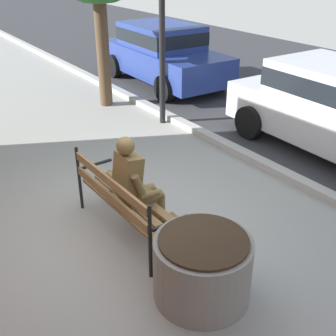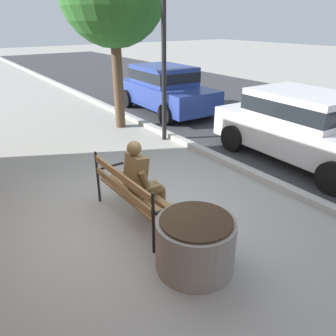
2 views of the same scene
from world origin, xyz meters
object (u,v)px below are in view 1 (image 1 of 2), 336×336
concrete_planter (202,268)px  park_bench (122,198)px  bronze_statue_seated (139,187)px  parked_car_blue (163,52)px

concrete_planter → park_bench: bearing=-174.3°
bronze_statue_seated → park_bench: bearing=-110.1°
park_bench → bronze_statue_seated: bronze_statue_seated is taller
park_bench → concrete_planter: bearing=5.7°
park_bench → parked_car_blue: size_ratio=0.44×
bronze_statue_seated → parked_car_blue: bearing=142.9°
bronze_statue_seated → concrete_planter: bearing=-3.0°
bronze_statue_seated → parked_car_blue: (-5.54, 4.18, 0.17)m
concrete_planter → bronze_statue_seated: bearing=177.0°
parked_car_blue → bronze_statue_seated: bearing=-37.1°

